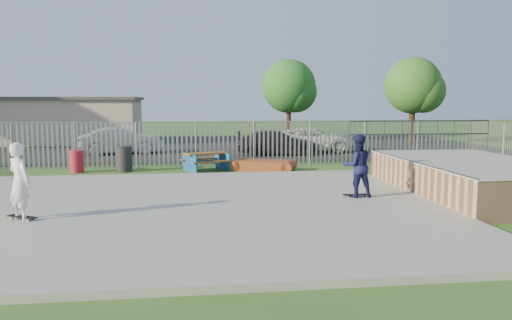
{
  "coord_description": "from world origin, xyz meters",
  "views": [
    {
      "loc": [
        0.84,
        -13.32,
        2.93
      ],
      "look_at": [
        2.81,
        2.0,
        1.1
      ],
      "focal_mm": 35.0,
      "sensor_mm": 36.0,
      "label": 1
    }
  ],
  "objects": [
    {
      "name": "skater_navy",
      "position": [
        5.58,
        0.53,
        1.06
      ],
      "size": [
        0.9,
        0.71,
        1.82
      ],
      "primitive_type": "imported",
      "rotation": [
        0.0,
        0.0,
        3.17
      ],
      "color": "#151543",
      "rests_on": "concrete_slab"
    },
    {
      "name": "skater_white",
      "position": [
        -3.18,
        -1.17,
        1.06
      ],
      "size": [
        0.79,
        0.76,
        1.82
      ],
      "primitive_type": "imported",
      "rotation": [
        0.0,
        0.0,
        2.43
      ],
      "color": "white",
      "rests_on": "concrete_slab"
    },
    {
      "name": "trash_bin_grey",
      "position": [
        -1.98,
        7.84,
        0.53
      ],
      "size": [
        0.64,
        0.64,
        1.07
      ],
      "primitive_type": "cylinder",
      "color": "black",
      "rests_on": "ground"
    },
    {
      "name": "parking_lot",
      "position": [
        0.0,
        19.0,
        0.01
      ],
      "size": [
        40.0,
        18.0,
        0.02
      ],
      "primitive_type": "cube",
      "color": "black",
      "rests_on": "ground"
    },
    {
      "name": "concrete_slab",
      "position": [
        0.0,
        0.0,
        0.07
      ],
      "size": [
        15.0,
        12.0,
        0.15
      ],
      "primitive_type": "cube",
      "color": "gray",
      "rests_on": "ground"
    },
    {
      "name": "car_silver",
      "position": [
        -3.07,
        14.84,
        0.75
      ],
      "size": [
        4.65,
        2.5,
        1.45
      ],
      "primitive_type": "imported",
      "rotation": [
        0.0,
        0.0,
        1.8
      ],
      "color": "silver",
      "rests_on": "parking_lot"
    },
    {
      "name": "skateboard_a",
      "position": [
        5.58,
        0.53,
        0.19
      ],
      "size": [
        0.8,
        0.22,
        0.08
      ],
      "rotation": [
        0.0,
        0.0,
        0.03
      ],
      "color": "black",
      "rests_on": "concrete_slab"
    },
    {
      "name": "skateboard_b",
      "position": [
        -3.18,
        -1.17,
        0.19
      ],
      "size": [
        0.79,
        0.58,
        0.08
      ],
      "rotation": [
        0.0,
        0.0,
        -0.54
      ],
      "color": "black",
      "rests_on": "concrete_slab"
    },
    {
      "name": "ground",
      "position": [
        0.0,
        0.0,
        0.0
      ],
      "size": [
        120.0,
        120.0,
        0.0
      ],
      "primitive_type": "plane",
      "color": "#366121",
      "rests_on": "ground"
    },
    {
      "name": "trash_bin_red",
      "position": [
        -3.89,
        7.8,
        0.46
      ],
      "size": [
        0.55,
        0.55,
        0.92
      ],
      "primitive_type": "cylinder",
      "color": "#A8192D",
      "rests_on": "ground"
    },
    {
      "name": "tree_right",
      "position": [
        15.81,
        19.31,
        3.96
      ],
      "size": [
        3.82,
        3.82,
        5.89
      ],
      "color": "#392717",
      "rests_on": "ground"
    },
    {
      "name": "building",
      "position": [
        -8.0,
        23.0,
        1.61
      ],
      "size": [
        10.4,
        6.4,
        3.2
      ],
      "color": "beige",
      "rests_on": "ground"
    },
    {
      "name": "fence",
      "position": [
        1.0,
        4.59,
        1.0
      ],
      "size": [
        26.04,
        16.02,
        2.0
      ],
      "color": "gray",
      "rests_on": "ground"
    },
    {
      "name": "car_dark",
      "position": [
        5.4,
        13.26,
        0.68
      ],
      "size": [
        4.62,
        2.11,
        1.31
      ],
      "primitive_type": "imported",
      "rotation": [
        0.0,
        0.0,
        1.51
      ],
      "color": "black",
      "rests_on": "parking_lot"
    },
    {
      "name": "tree_mid",
      "position": [
        7.73,
        21.92,
        3.95
      ],
      "size": [
        3.81,
        3.81,
        5.87
      ],
      "color": "#3E2618",
      "rests_on": "ground"
    },
    {
      "name": "picnic_table",
      "position": [
        1.43,
        7.7,
        0.39
      ],
      "size": [
        2.24,
        2.07,
        0.76
      ],
      "rotation": [
        0.0,
        0.0,
        0.4
      ],
      "color": "brown",
      "rests_on": "ground"
    },
    {
      "name": "quarter_pipe",
      "position": [
        9.5,
        1.04,
        0.56
      ],
      "size": [
        5.5,
        7.05,
        2.19
      ],
      "color": "tan",
      "rests_on": "ground"
    },
    {
      "name": "funbox",
      "position": [
        3.82,
        7.32,
        0.22
      ],
      "size": [
        2.45,
        1.88,
        0.44
      ],
      "rotation": [
        0.0,
        0.0,
        -0.41
      ],
      "color": "brown",
      "rests_on": "ground"
    },
    {
      "name": "car_white",
      "position": [
        7.78,
        14.82,
        0.71
      ],
      "size": [
        5.34,
        3.3,
        1.38
      ],
      "primitive_type": "imported",
      "rotation": [
        0.0,
        0.0,
        1.36
      ],
      "color": "white",
      "rests_on": "parking_lot"
    }
  ]
}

